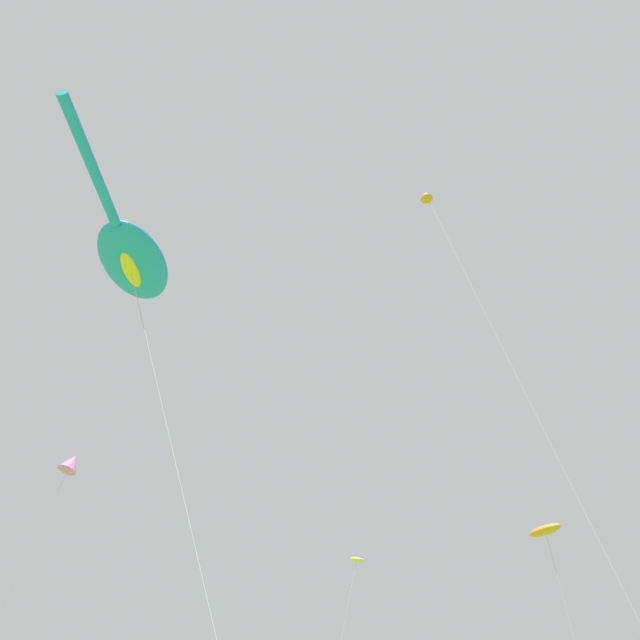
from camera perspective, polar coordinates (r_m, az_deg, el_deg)
name	(u,v)px	position (r m, az deg, el deg)	size (l,w,h in m)	color
big_show_kite	(132,258)	(19.93, -19.83, 6.38)	(8.80, 7.76, 15.73)	#1E8CBF
small_kite_diamond_red	(428,200)	(25.61, 11.71, 12.70)	(3.04, 2.50, 22.28)	orange
small_kite_stunt_black	(356,563)	(32.77, 3.96, -24.86)	(2.78, 1.52, 10.75)	yellow
small_kite_triangle_green	(545,531)	(19.91, 23.34, -20.38)	(1.30, 1.45, 7.59)	orange
small_kite_streamer_purple	(71,464)	(27.32, -25.49, -13.94)	(2.14, 4.64, 12.59)	pink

